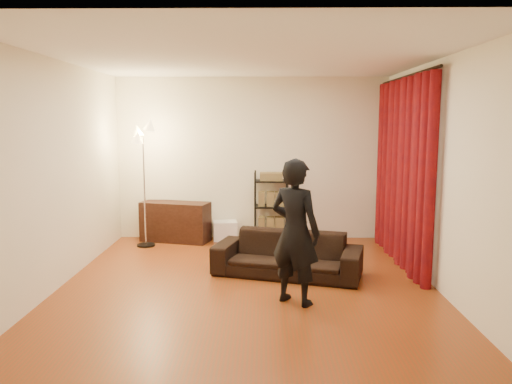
{
  "coord_description": "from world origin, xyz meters",
  "views": [
    {
      "loc": [
        0.19,
        -5.85,
        1.97
      ],
      "look_at": [
        0.1,
        0.3,
        1.1
      ],
      "focal_mm": 35.0,
      "sensor_mm": 36.0,
      "label": 1
    }
  ],
  "objects_px": {
    "person": "(295,232)",
    "wire_shelf": "(271,206)",
    "media_cabinet": "(175,222)",
    "storage_boxes": "(225,231)",
    "floor_lamp": "(144,186)",
    "sofa": "(287,254)"
  },
  "relations": [
    {
      "from": "person",
      "to": "wire_shelf",
      "type": "distance_m",
      "value": 2.89
    },
    {
      "from": "media_cabinet",
      "to": "storage_boxes",
      "type": "xyz_separation_m",
      "value": [
        0.81,
        0.08,
        -0.17
      ]
    },
    {
      "from": "person",
      "to": "media_cabinet",
      "type": "bearing_deg",
      "value": -23.05
    },
    {
      "from": "media_cabinet",
      "to": "wire_shelf",
      "type": "distance_m",
      "value": 1.6
    },
    {
      "from": "media_cabinet",
      "to": "wire_shelf",
      "type": "height_order",
      "value": "wire_shelf"
    },
    {
      "from": "media_cabinet",
      "to": "wire_shelf",
      "type": "relative_size",
      "value": 0.96
    },
    {
      "from": "media_cabinet",
      "to": "wire_shelf",
      "type": "bearing_deg",
      "value": 16.33
    },
    {
      "from": "storage_boxes",
      "to": "floor_lamp",
      "type": "height_order",
      "value": "floor_lamp"
    },
    {
      "from": "sofa",
      "to": "person",
      "type": "height_order",
      "value": "person"
    },
    {
      "from": "person",
      "to": "storage_boxes",
      "type": "bearing_deg",
      "value": -36.85
    },
    {
      "from": "sofa",
      "to": "media_cabinet",
      "type": "distance_m",
      "value": 2.54
    },
    {
      "from": "person",
      "to": "media_cabinet",
      "type": "xyz_separation_m",
      "value": [
        -1.8,
        2.82,
        -0.47
      ]
    },
    {
      "from": "person",
      "to": "wire_shelf",
      "type": "relative_size",
      "value": 1.37
    },
    {
      "from": "media_cabinet",
      "to": "wire_shelf",
      "type": "xyz_separation_m",
      "value": [
        1.58,
        0.05,
        0.25
      ]
    },
    {
      "from": "floor_lamp",
      "to": "storage_boxes",
      "type": "bearing_deg",
      "value": 18.94
    },
    {
      "from": "sofa",
      "to": "person",
      "type": "bearing_deg",
      "value": -72.58
    },
    {
      "from": "storage_boxes",
      "to": "wire_shelf",
      "type": "distance_m",
      "value": 0.88
    },
    {
      "from": "media_cabinet",
      "to": "storage_boxes",
      "type": "bearing_deg",
      "value": 20.35
    },
    {
      "from": "media_cabinet",
      "to": "floor_lamp",
      "type": "xyz_separation_m",
      "value": [
        -0.42,
        -0.34,
        0.64
      ]
    },
    {
      "from": "person",
      "to": "wire_shelf",
      "type": "bearing_deg",
      "value": -51.27
    },
    {
      "from": "sofa",
      "to": "storage_boxes",
      "type": "xyz_separation_m",
      "value": [
        -0.95,
        1.9,
        -0.11
      ]
    },
    {
      "from": "person",
      "to": "media_cabinet",
      "type": "relative_size",
      "value": 1.42
    }
  ]
}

